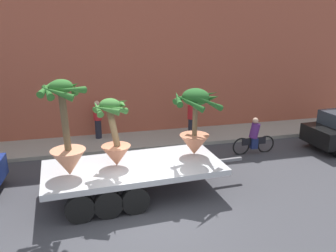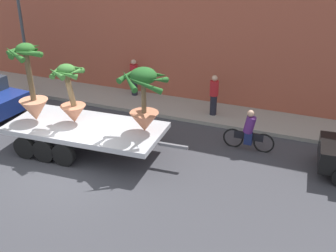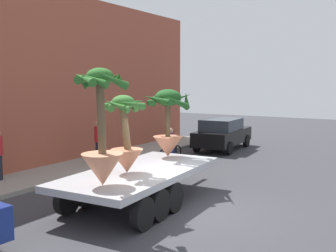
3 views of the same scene
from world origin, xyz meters
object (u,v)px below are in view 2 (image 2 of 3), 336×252
(potted_palm_front, at_px, (144,99))
(cyclist, at_px, (249,132))
(potted_palm_rear, at_px, (32,90))
(flatbed_trailer, at_px, (80,130))
(potted_palm_middle, at_px, (71,97))
(street_lamp, at_px, (22,26))
(pedestrian_far_left, at_px, (214,94))
(pedestrian_near_gate, at_px, (134,77))

(potted_palm_front, distance_m, cyclist, 3.96)
(potted_palm_rear, bearing_deg, flatbed_trailer, 8.41)
(potted_palm_middle, relative_size, potted_palm_front, 0.95)
(street_lamp, bearing_deg, potted_palm_middle, -36.88)
(potted_palm_rear, height_order, pedestrian_far_left, potted_palm_rear)
(potted_palm_rear, relative_size, potted_palm_front, 1.25)
(potted_palm_middle, xyz_separation_m, pedestrian_near_gate, (-0.23, 5.22, -0.88))
(flatbed_trailer, relative_size, potted_palm_front, 2.94)
(potted_palm_front, distance_m, pedestrian_far_left, 4.39)
(potted_palm_rear, xyz_separation_m, potted_palm_front, (3.99, 0.66, 0.02))
(street_lamp, bearing_deg, flatbed_trailer, -36.04)
(cyclist, bearing_deg, potted_palm_middle, -159.39)
(flatbed_trailer, relative_size, pedestrian_far_left, 3.80)
(flatbed_trailer, height_order, cyclist, cyclist)
(potted_palm_rear, xyz_separation_m, cyclist, (7.16, 2.54, -1.44))
(potted_palm_rear, xyz_separation_m, street_lamp, (-3.77, 4.20, 1.12))
(potted_palm_rear, height_order, cyclist, potted_palm_rear)
(street_lamp, bearing_deg, pedestrian_near_gate, 15.76)
(cyclist, height_order, pedestrian_far_left, pedestrian_far_left)
(pedestrian_near_gate, xyz_separation_m, street_lamp, (-4.89, -1.38, 2.19))
(flatbed_trailer, distance_m, cyclist, 5.96)
(pedestrian_near_gate, relative_size, street_lamp, 0.35)
(cyclist, relative_size, pedestrian_far_left, 1.08)
(flatbed_trailer, height_order, street_lamp, street_lamp)
(potted_palm_front, distance_m, street_lamp, 8.60)
(potted_palm_front, height_order, pedestrian_near_gate, potted_palm_front)
(flatbed_trailer, height_order, potted_palm_rear, potted_palm_rear)
(flatbed_trailer, xyz_separation_m, potted_palm_rear, (-1.66, -0.25, 1.35))
(pedestrian_far_left, bearing_deg, potted_palm_front, -106.44)
(potted_palm_middle, xyz_separation_m, street_lamp, (-5.12, 3.84, 1.31))
(flatbed_trailer, xyz_separation_m, pedestrian_far_left, (3.54, 4.50, 0.28))
(potted_palm_front, relative_size, cyclist, 1.20)
(pedestrian_far_left, height_order, street_lamp, street_lamp)
(potted_palm_rear, distance_m, pedestrian_far_left, 7.12)
(flatbed_trailer, xyz_separation_m, potted_palm_front, (2.33, 0.42, 1.37))
(pedestrian_far_left, bearing_deg, pedestrian_near_gate, 168.49)
(potted_palm_middle, relative_size, street_lamp, 0.44)
(potted_palm_front, xyz_separation_m, cyclist, (3.17, 1.87, -1.46))
(potted_palm_front, relative_size, pedestrian_far_left, 1.29)
(pedestrian_near_gate, bearing_deg, cyclist, -26.71)
(cyclist, height_order, pedestrian_near_gate, pedestrian_near_gate)
(potted_palm_middle, bearing_deg, potted_palm_rear, -165.37)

